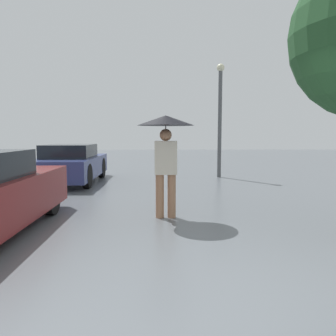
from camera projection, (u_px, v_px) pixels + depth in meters
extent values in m
plane|color=#565B60|center=(220.00, 304.00, 2.86)|extent=(60.00, 60.00, 0.00)
cylinder|color=#9E7051|center=(160.00, 196.00, 5.83)|extent=(0.15, 0.15, 0.78)
cylinder|color=#9E7051|center=(172.00, 196.00, 5.83)|extent=(0.15, 0.15, 0.78)
cube|color=beige|center=(166.00, 158.00, 5.76)|extent=(0.39, 0.23, 0.59)
sphere|color=#9E7051|center=(166.00, 135.00, 5.72)|extent=(0.21, 0.21, 0.21)
cylinder|color=#515456|center=(166.00, 143.00, 5.74)|extent=(0.02, 0.02, 0.62)
cone|color=black|center=(166.00, 120.00, 5.70)|extent=(0.99, 0.99, 0.17)
cylinder|color=black|center=(51.00, 199.00, 6.06)|extent=(0.18, 0.61, 0.61)
cube|color=navy|center=(72.00, 167.00, 10.21)|extent=(1.61, 3.81, 0.60)
cube|color=black|center=(70.00, 151.00, 9.97)|extent=(1.37, 1.72, 0.39)
cylinder|color=black|center=(60.00, 168.00, 11.38)|extent=(0.18, 0.68, 0.68)
cylinder|color=black|center=(102.00, 168.00, 11.42)|extent=(0.18, 0.68, 0.68)
cylinder|color=black|center=(34.00, 176.00, 9.03)|extent=(0.18, 0.68, 0.68)
cylinder|color=black|center=(87.00, 176.00, 9.07)|extent=(0.18, 0.68, 0.68)
cylinder|color=#515456|center=(220.00, 124.00, 11.30)|extent=(0.13, 0.13, 3.67)
sphere|color=beige|center=(221.00, 68.00, 11.10)|extent=(0.26, 0.26, 0.26)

